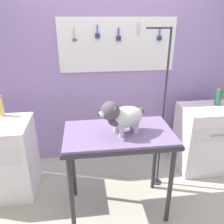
% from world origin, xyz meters
% --- Properties ---
extents(ground, '(4.40, 4.00, 0.04)m').
position_xyz_m(ground, '(0.00, 0.00, -0.02)').
color(ground, '#B6B59F').
extents(rear_wall_panel, '(4.00, 0.11, 2.30)m').
position_xyz_m(rear_wall_panel, '(0.00, 1.28, 1.16)').
color(rear_wall_panel, '#997FBB').
rests_on(rear_wall_panel, ground).
extents(grooming_table, '(1.03, 0.60, 0.91)m').
position_xyz_m(grooming_table, '(-0.07, 0.22, 0.81)').
color(grooming_table, '#2D2D33').
rests_on(grooming_table, ground).
extents(grooming_arm, '(0.30, 0.11, 1.80)m').
position_xyz_m(grooming_arm, '(0.46, 0.54, 0.85)').
color(grooming_arm, '#2D2D33').
rests_on(grooming_arm, ground).
extents(dog, '(0.45, 0.31, 0.33)m').
position_xyz_m(dog, '(-0.05, 0.18, 1.09)').
color(dog, silver).
rests_on(dog, grooming_table).
extents(cabinet_right, '(0.68, 0.54, 0.85)m').
position_xyz_m(cabinet_right, '(1.16, 0.80, 0.43)').
color(cabinet_right, white).
rests_on(cabinet_right, ground).
extents(conditioner_bottle, '(0.06, 0.06, 0.24)m').
position_xyz_m(conditioner_bottle, '(-1.29, 0.86, 0.96)').
color(conditioner_bottle, gold).
rests_on(conditioner_bottle, counter_left).
extents(soda_bottle, '(0.07, 0.07, 0.25)m').
position_xyz_m(soda_bottle, '(1.29, 0.87, 0.97)').
color(soda_bottle, '#266641').
rests_on(soda_bottle, cabinet_right).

